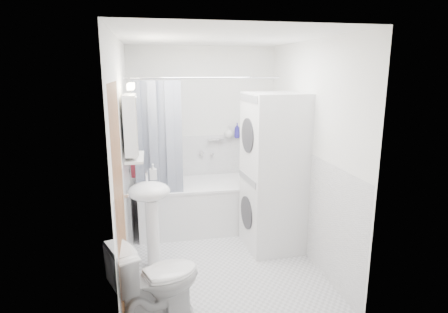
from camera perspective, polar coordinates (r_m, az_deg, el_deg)
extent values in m
plane|color=silver|center=(4.39, -0.51, -15.33)|extent=(2.60, 2.60, 0.00)
plane|color=white|center=(5.23, -3.18, 3.23)|extent=(2.00, 0.00, 2.00)
plane|color=white|center=(2.75, 4.50, -5.83)|extent=(2.00, 0.00, 2.00)
plane|color=white|center=(3.91, -15.09, -0.52)|extent=(0.00, 2.60, 2.60)
plane|color=white|center=(4.26, 12.79, 0.69)|extent=(0.00, 2.60, 2.60)
plane|color=white|center=(3.88, -0.58, 17.66)|extent=(2.60, 2.60, 0.00)
plane|color=white|center=(5.35, -3.08, -3.14)|extent=(1.98, 0.00, 1.98)
plane|color=white|center=(4.09, -14.42, -8.72)|extent=(0.00, 2.58, 2.58)
plane|color=white|center=(4.42, 12.26, -6.94)|extent=(0.00, 2.58, 2.58)
plane|color=brown|center=(3.13, -15.51, -7.79)|extent=(0.00, 2.00, 2.00)
cylinder|color=silver|center=(3.43, -14.63, -5.84)|extent=(0.04, 0.04, 0.04)
cube|color=white|center=(5.08, -3.41, -7.55)|extent=(1.65, 0.77, 0.60)
cube|color=white|center=(4.98, -3.46, -4.14)|extent=(1.67, 0.79, 0.03)
cube|color=silver|center=(5.02, -3.44, -5.39)|extent=(1.47, 0.59, 0.20)
cylinder|color=silver|center=(5.24, -1.83, 0.53)|extent=(0.04, 0.12, 0.04)
cylinder|color=silver|center=(4.43, -3.11, 11.89)|extent=(1.85, 0.02, 0.02)
cube|color=#121E40|center=(4.47, -12.86, 1.90)|extent=(0.10, 0.02, 1.45)
cube|color=#121E40|center=(4.47, -11.71, 1.95)|extent=(0.10, 0.02, 1.45)
cube|color=#121E40|center=(4.47, -10.55, 2.00)|extent=(0.10, 0.02, 1.45)
cube|color=#121E40|center=(4.47, -9.40, 2.05)|extent=(0.10, 0.02, 1.45)
cube|color=#121E40|center=(4.47, -8.24, 2.10)|extent=(0.10, 0.02, 1.45)
cube|color=#121E40|center=(4.48, -7.09, 2.15)|extent=(0.10, 0.02, 1.45)
ellipsoid|color=white|center=(4.00, -11.35, -5.23)|extent=(0.44, 0.37, 0.20)
cylinder|color=white|center=(4.17, -10.78, -11.43)|extent=(0.14, 0.14, 0.75)
cylinder|color=silver|center=(4.10, -11.71, -3.05)|extent=(0.03, 0.03, 0.14)
cylinder|color=silver|center=(4.05, -11.75, -2.38)|extent=(0.02, 0.10, 0.02)
cube|color=white|center=(3.94, -13.99, 4.82)|extent=(0.12, 0.50, 0.60)
cube|color=white|center=(3.94, -13.04, 4.87)|extent=(0.01, 0.47, 0.57)
cube|color=#FFEABF|center=(3.91, -14.00, 10.36)|extent=(0.06, 0.45, 0.06)
cube|color=silver|center=(4.00, -13.43, -0.13)|extent=(0.18, 0.54, 0.02)
cube|color=silver|center=(5.20, -1.28, 2.64)|extent=(0.22, 0.06, 0.02)
cube|color=maroon|center=(4.63, -13.82, 2.40)|extent=(0.05, 0.35, 0.84)
cube|color=maroon|center=(4.58, -13.70, 7.19)|extent=(0.03, 0.31, 0.08)
cylinder|color=silver|center=(4.57, -14.24, 7.66)|extent=(0.02, 0.04, 0.02)
cube|color=white|center=(4.54, 7.53, -8.07)|extent=(0.69, 0.69, 0.92)
cylinder|color=#2D2D33|center=(4.46, 3.46, -8.53)|extent=(0.05, 0.39, 0.39)
cube|color=gray|center=(4.32, 3.55, -3.41)|extent=(0.05, 0.59, 0.08)
cube|color=white|center=(4.30, 7.90, 3.47)|extent=(0.69, 0.69, 0.92)
cylinder|color=#2D2D33|center=(4.21, 3.63, 3.23)|extent=(0.05, 0.39, 0.39)
cube|color=gray|center=(4.16, 3.72, 8.87)|extent=(0.05, 0.59, 0.08)
imported|color=white|center=(3.35, -10.22, -18.09)|extent=(0.85, 0.67, 0.74)
imported|color=gray|center=(4.21, -10.73, -2.89)|extent=(0.08, 0.17, 0.08)
imported|color=gray|center=(3.85, -13.55, 0.07)|extent=(0.07, 0.18, 0.07)
imported|color=gray|center=(4.11, -13.42, 1.10)|extent=(0.10, 0.09, 0.10)
imported|color=gray|center=(5.22, 0.72, 3.53)|extent=(0.13, 0.17, 0.13)
imported|color=navy|center=(5.25, 2.01, 3.30)|extent=(0.08, 0.21, 0.08)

